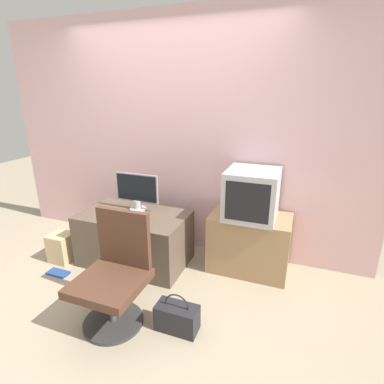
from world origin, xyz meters
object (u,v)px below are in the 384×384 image
(handbag, at_px, (177,317))
(book, at_px, (58,273))
(office_chair, at_px, (115,277))
(keyboard, at_px, (127,215))
(main_monitor, at_px, (137,191))
(mouse, at_px, (147,218))
(crt_tv, at_px, (252,194))
(cardboard_box_lower, at_px, (62,247))

(handbag, bearing_deg, book, 170.17)
(office_chair, bearing_deg, keyboard, 114.74)
(main_monitor, xyz_separation_m, keyboard, (-0.01, -0.20, -0.20))
(mouse, bearing_deg, office_chair, -81.70)
(main_monitor, bearing_deg, office_chair, -70.65)
(crt_tv, bearing_deg, book, -156.64)
(cardboard_box_lower, bearing_deg, book, -58.25)
(handbag, bearing_deg, keyboard, 141.01)
(keyboard, xyz_separation_m, handbag, (0.86, -0.69, -0.46))
(mouse, xyz_separation_m, office_chair, (0.11, -0.75, -0.18))
(main_monitor, relative_size, cardboard_box_lower, 1.57)
(office_chair, bearing_deg, book, 161.72)
(crt_tv, height_order, office_chair, crt_tv)
(handbag, bearing_deg, cardboard_box_lower, 162.94)
(mouse, bearing_deg, cardboard_box_lower, -168.51)
(mouse, height_order, office_chair, office_chair)
(keyboard, relative_size, mouse, 6.32)
(keyboard, relative_size, book, 1.50)
(mouse, relative_size, book, 0.24)
(book, bearing_deg, keyboard, 36.56)
(mouse, bearing_deg, keyboard, 179.32)
(book, bearing_deg, mouse, 27.78)
(cardboard_box_lower, relative_size, book, 1.38)
(handbag, height_order, book, handbag)
(office_chair, distance_m, book, 1.06)
(keyboard, distance_m, cardboard_box_lower, 0.87)
(handbag, bearing_deg, mouse, 131.86)
(main_monitor, bearing_deg, keyboard, -93.98)
(crt_tv, relative_size, office_chair, 0.55)
(cardboard_box_lower, bearing_deg, crt_tv, 15.48)
(main_monitor, bearing_deg, handbag, -46.54)
(keyboard, distance_m, mouse, 0.24)
(cardboard_box_lower, height_order, book, cardboard_box_lower)
(office_chair, distance_m, cardboard_box_lower, 1.24)
(crt_tv, bearing_deg, keyboard, -164.35)
(handbag, distance_m, book, 1.48)
(mouse, relative_size, cardboard_box_lower, 0.17)
(mouse, height_order, crt_tv, crt_tv)
(keyboard, distance_m, office_chair, 0.85)
(office_chair, relative_size, cardboard_box_lower, 2.88)
(keyboard, bearing_deg, book, -143.44)
(cardboard_box_lower, bearing_deg, keyboard, 15.21)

